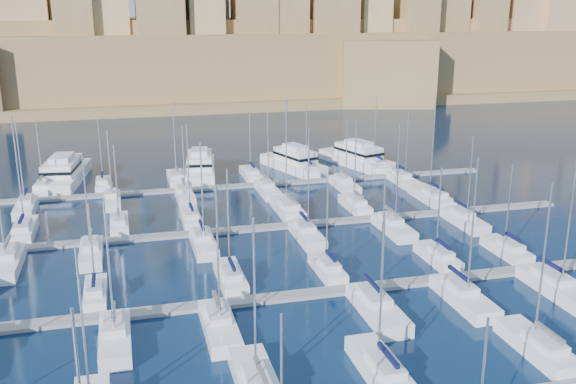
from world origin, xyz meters
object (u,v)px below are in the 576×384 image
object	(u,v)px
motor_yacht_a	(64,173)
motor_yacht_b	(200,166)
motor_yacht_c	(294,161)
sailboat_4	(538,346)
motor_yacht_d	(357,157)

from	to	relation	value
motor_yacht_a	motor_yacht_b	size ratio (longest dim) A/B	1.15
motor_yacht_a	motor_yacht_b	bearing A→B (deg)	-3.05
motor_yacht_a	motor_yacht_c	xyz separation A→B (m)	(40.93, -1.74, 0.00)
sailboat_4	motor_yacht_b	world-z (taller)	sailboat_4
motor_yacht_c	sailboat_4	bearing A→B (deg)	-87.25
motor_yacht_c	motor_yacht_b	bearing A→B (deg)	178.40
motor_yacht_d	sailboat_4	bearing A→B (deg)	-97.63
motor_yacht_b	motor_yacht_d	bearing A→B (deg)	0.34
motor_yacht_a	motor_yacht_c	size ratio (longest dim) A/B	1.21
sailboat_4	motor_yacht_a	size ratio (longest dim) A/B	0.78
sailboat_4	motor_yacht_d	bearing A→B (deg)	82.37
motor_yacht_c	motor_yacht_d	xyz separation A→B (m)	(12.75, 0.66, -0.00)
sailboat_4	motor_yacht_b	bearing A→B (deg)	106.50
motor_yacht_a	motor_yacht_b	distance (m)	23.54
sailboat_4	motor_yacht_d	size ratio (longest dim) A/B	0.87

